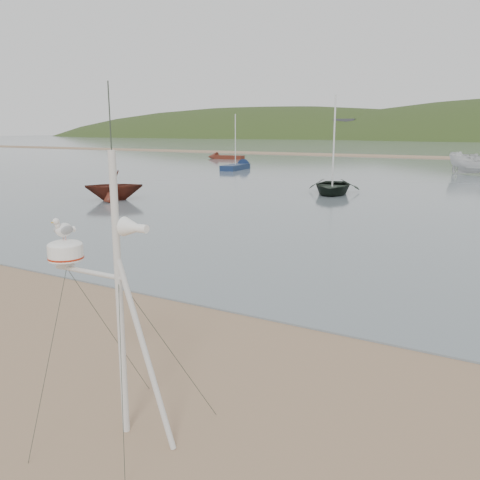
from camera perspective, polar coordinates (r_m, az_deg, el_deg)
The scene contains 6 objects.
ground at distance 8.43m, azimuth -18.32°, elevation -15.56°, with size 560.00×560.00×0.00m, color #8A6A4F.
mast_rig at distance 6.75m, azimuth -13.67°, elevation -12.49°, with size 1.95×2.08×4.40m.
boat_dark at distance 31.15m, azimuth 10.44°, elevation 9.15°, with size 3.15×0.91×4.41m, color black.
boat_red at distance 28.79m, azimuth -14.06°, elevation 7.43°, with size 2.66×1.63×3.09m, color #4E1C12.
dinghy_red_far at distance 68.01m, azimuth -2.13°, elevation 9.30°, with size 5.27×1.59×1.26m.
sailboat_blue_near at distance 50.68m, azimuth 0.09°, elevation 8.30°, with size 2.07×5.79×5.67m.
Camera 1 is at (5.75, -4.81, 3.85)m, focal length 38.00 mm.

